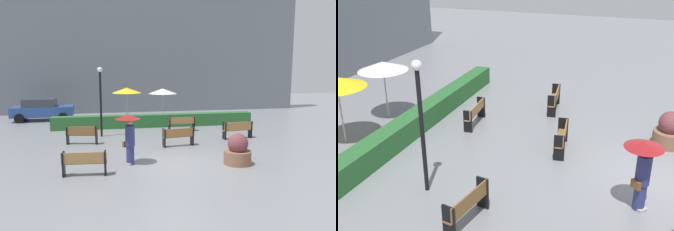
# 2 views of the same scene
# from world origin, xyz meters

# --- Properties ---
(ground_plane) EXTENTS (60.00, 60.00, 0.00)m
(ground_plane) POSITION_xyz_m (0.00, 0.00, 0.00)
(ground_plane) COLOR gray
(bench_back_row) EXTENTS (1.66, 0.44, 0.86)m
(bench_back_row) POSITION_xyz_m (1.79, 6.59, 0.52)
(bench_back_row) COLOR #9E7242
(bench_back_row) RESTS_ON ground
(bench_far_right) EXTENTS (1.70, 0.55, 0.92)m
(bench_far_right) POSITION_xyz_m (4.28, 4.04, 0.54)
(bench_far_right) COLOR #9E7242
(bench_far_right) RESTS_ON ground
(bench_mid_center) EXTENTS (1.60, 0.55, 0.89)m
(bench_mid_center) POSITION_xyz_m (0.77, 2.95, 0.53)
(bench_mid_center) COLOR olive
(bench_mid_center) RESTS_ON ground
(bench_far_left) EXTENTS (1.59, 0.61, 0.91)m
(bench_far_left) POSITION_xyz_m (-3.87, 4.29, 0.54)
(bench_far_left) COLOR brown
(bench_far_left) RESTS_ON ground
(pedestrian_with_umbrella) EXTENTS (0.99, 0.99, 1.99)m
(pedestrian_with_umbrella) POSITION_xyz_m (-1.82, 0.33, 1.31)
(pedestrian_with_umbrella) COLOR navy
(pedestrian_with_umbrella) RESTS_ON ground
(planter_pot) EXTENTS (1.09, 1.09, 1.25)m
(planter_pot) POSITION_xyz_m (2.43, -0.46, 0.53)
(planter_pot) COLOR brown
(planter_pot) RESTS_ON ground
(lamp_post) EXTENTS (0.28, 0.28, 3.82)m
(lamp_post) POSITION_xyz_m (-2.90, 6.03, 2.35)
(lamp_post) COLOR black
(lamp_post) RESTS_ON ground
(patio_umbrella_white) EXTENTS (1.94, 1.94, 2.31)m
(patio_umbrella_white) POSITION_xyz_m (1.28, 10.25, 2.13)
(patio_umbrella_white) COLOR silver
(patio_umbrella_white) RESTS_ON ground
(hedge_strip) EXTENTS (12.77, 0.70, 0.80)m
(hedge_strip) POSITION_xyz_m (0.47, 8.40, 0.40)
(hedge_strip) COLOR #28602D
(hedge_strip) RESTS_ON ground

